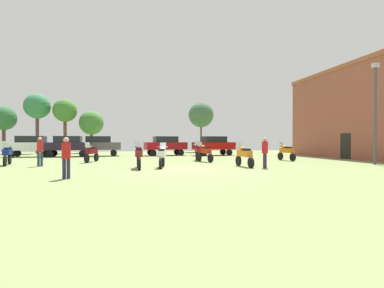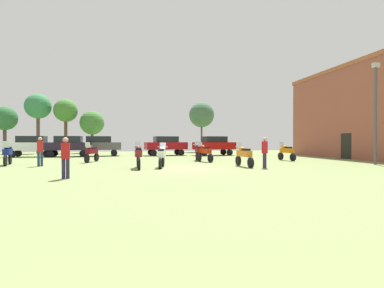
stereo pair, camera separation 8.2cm
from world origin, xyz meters
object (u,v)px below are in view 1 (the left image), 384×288
motorcycle_3 (162,155)px  tree_1 (201,115)px  car_2 (214,144)px  tree_4 (65,111)px  motorcycle_9 (286,151)px  motorcycle_5 (204,152)px  motorcycle_1 (244,155)px  motorcycle_10 (7,154)px  tree_2 (91,123)px  car_1 (31,145)px  car_4 (165,144)px  person_1 (265,150)px  tree_3 (37,107)px  person_2 (66,155)px  tree_5 (4,119)px  motorcycle_2 (198,151)px  car_5 (99,144)px  car_3 (68,145)px  motorcycle_4 (139,155)px  motorcycle_8 (92,152)px  lamp_post (375,108)px  brick_building (373,112)px  person_3 (40,149)px

motorcycle_3 → tree_1: 23.45m
car_2 → tree_4: tree_4 is taller
motorcycle_3 → motorcycle_9: same height
motorcycle_5 → tree_4: tree_4 is taller
motorcycle_1 → motorcycle_9: motorcycle_1 is taller
motorcycle_1 → motorcycle_5: bearing=103.0°
motorcycle_10 → tree_2: size_ratio=0.41×
car_1 → car_4: same height
car_4 → person_1: car_4 is taller
tree_3 → tree_4: size_ratio=1.08×
motorcycle_10 → tree_2: bearing=-110.5°
car_2 → person_2: bearing=136.2°
motorcycle_10 → person_1: person_1 is taller
tree_5 → motorcycle_2: bearing=-37.8°
car_1 → motorcycle_1: bearing=-131.8°
car_2 → car_5: size_ratio=1.03×
car_1 → car_5: same height
tree_1 → tree_3: 20.62m
motorcycle_3 → tree_4: 23.46m
car_3 → motorcycle_10: bearing=169.4°
tree_1 → tree_4: 17.49m
motorcycle_4 → motorcycle_9: size_ratio=1.03×
motorcycle_5 → motorcycle_8: 8.18m
tree_4 → car_1: bearing=-99.9°
car_1 → motorcycle_9: bearing=-115.1°
motorcycle_8 → lamp_post: size_ratio=0.31×
brick_building → tree_3: size_ratio=2.22×
car_4 → tree_1: bearing=-43.2°
motorcycle_9 → person_2: bearing=-159.0°
motorcycle_5 → person_3: person_3 is taller
motorcycle_5 → motorcycle_8: size_ratio=1.09×
motorcycle_3 → tree_5: size_ratio=0.40×
brick_building → lamp_post: size_ratio=2.43×
car_2 → tree_2: (-13.53, 9.03, 2.62)m
car_1 → tree_5: bearing=35.6°
brick_building → lamp_post: 7.43m
car_1 → lamp_post: (25.04, -13.96, 2.52)m
car_3 → tree_2: size_ratio=0.82×
car_5 → tree_1: bearing=-61.3°
motorcycle_1 → tree_2: bearing=113.9°
tree_2 → car_5: bearing=-77.2°
car_2 → car_4: bearing=69.3°
motorcycle_3 → tree_3: (-13.03, 20.78, 4.92)m
motorcycle_5 → motorcycle_10: motorcycle_10 is taller
person_1 → tree_4: bearing=83.8°
motorcycle_5 → motorcycle_1: bearing=-89.3°
motorcycle_8 → person_3: bearing=66.3°
car_4 → motorcycle_1: bearing=-175.5°
motorcycle_9 → tree_2: tree_2 is taller
motorcycle_10 → car_5: (4.31, 10.02, 0.43)m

